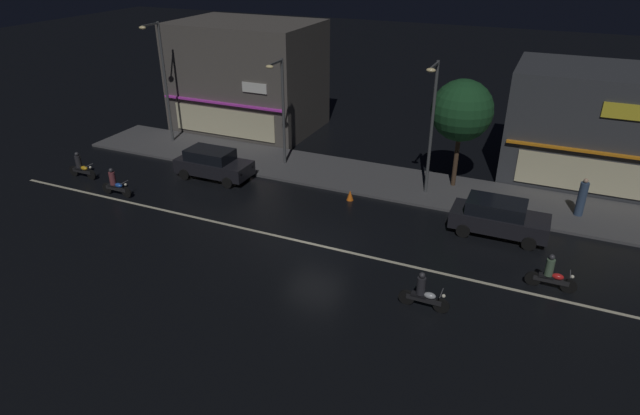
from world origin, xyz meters
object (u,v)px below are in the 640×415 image
(parked_car_trailing, at_px, (213,163))
(motorcycle_following, at_px, (81,167))
(streetlamp_west, at_px, (162,74))
(streetlamp_mid, at_px, (281,104))
(traffic_cone, at_px, (350,195))
(parked_car_near_kerb, at_px, (498,217))
(motorcycle_trailing_far, at_px, (115,184))
(motorcycle_lead, at_px, (423,294))
(streetlamp_east, at_px, (432,119))
(motorcycle_opposite_lane, at_px, (551,275))
(pedestrian_on_sidewalk, at_px, (582,198))

(parked_car_trailing, relative_size, motorcycle_following, 2.26)
(streetlamp_west, height_order, streetlamp_mid, streetlamp_west)
(traffic_cone, bearing_deg, streetlamp_mid, 153.23)
(motorcycle_following, bearing_deg, streetlamp_mid, 24.09)
(traffic_cone, bearing_deg, parked_car_trailing, -177.19)
(parked_car_near_kerb, relative_size, traffic_cone, 7.82)
(motorcycle_trailing_far, bearing_deg, parked_car_trailing, 57.21)
(parked_car_trailing, distance_m, motorcycle_lead, 15.49)
(parked_car_near_kerb, height_order, motorcycle_following, parked_car_near_kerb)
(streetlamp_east, height_order, motorcycle_lead, streetlamp_east)
(motorcycle_opposite_lane, xyz_separation_m, motorcycle_trailing_far, (-21.42, -0.21, 0.00))
(motorcycle_trailing_far, bearing_deg, motorcycle_opposite_lane, 7.88)
(streetlamp_west, xyz_separation_m, parked_car_near_kerb, (21.39, -3.87, -3.70))
(streetlamp_east, xyz_separation_m, motorcycle_trailing_far, (-14.96, -6.50, -3.58))
(streetlamp_east, relative_size, parked_car_near_kerb, 1.60)
(parked_car_trailing, bearing_deg, motorcycle_following, 23.75)
(streetlamp_mid, distance_m, streetlamp_east, 8.75)
(streetlamp_west, height_order, parked_car_near_kerb, streetlamp_west)
(streetlamp_mid, bearing_deg, pedestrian_on_sidewalk, 0.06)
(streetlamp_east, distance_m, motorcycle_opposite_lane, 9.70)
(pedestrian_on_sidewalk, bearing_deg, motorcycle_following, 136.92)
(motorcycle_following, bearing_deg, motorcycle_opposite_lane, -9.97)
(motorcycle_trailing_far, bearing_deg, pedestrian_on_sidewalk, 25.01)
(parked_car_trailing, bearing_deg, traffic_cone, -177.19)
(parked_car_near_kerb, distance_m, motorcycle_opposite_lane, 4.38)
(parked_car_near_kerb, xyz_separation_m, motorcycle_lead, (-1.75, -6.82, -0.24))
(motorcycle_lead, bearing_deg, parked_car_near_kerb, -108.67)
(motorcycle_lead, height_order, motorcycle_opposite_lane, same)
(motorcycle_opposite_lane, relative_size, traffic_cone, 3.45)
(pedestrian_on_sidewalk, relative_size, traffic_cone, 3.49)
(motorcycle_following, bearing_deg, parked_car_trailing, 15.69)
(parked_car_near_kerb, distance_m, motorcycle_lead, 7.04)
(streetlamp_west, height_order, motorcycle_opposite_lane, streetlamp_west)
(parked_car_near_kerb, height_order, parked_car_trailing, same)
(streetlamp_west, bearing_deg, motorcycle_trailing_far, -72.61)
(streetlamp_west, relative_size, motorcycle_following, 3.98)
(parked_car_near_kerb, relative_size, motorcycle_trailing_far, 2.26)
(streetlamp_west, height_order, streetlamp_east, streetlamp_west)
(streetlamp_west, bearing_deg, parked_car_trailing, -32.03)
(motorcycle_lead, height_order, traffic_cone, motorcycle_lead)
(streetlamp_east, relative_size, motorcycle_trailing_far, 3.62)
(parked_car_trailing, height_order, motorcycle_trailing_far, parked_car_trailing)
(streetlamp_east, relative_size, motorcycle_lead, 3.62)
(motorcycle_lead, relative_size, traffic_cone, 3.45)
(streetlamp_east, height_order, motorcycle_opposite_lane, streetlamp_east)
(streetlamp_west, relative_size, motorcycle_lead, 3.98)
(pedestrian_on_sidewalk, bearing_deg, parked_car_trailing, 132.86)
(motorcycle_lead, relative_size, motorcycle_opposite_lane, 1.00)
(parked_car_near_kerb, distance_m, parked_car_trailing, 15.56)
(parked_car_trailing, height_order, motorcycle_opposite_lane, parked_car_trailing)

